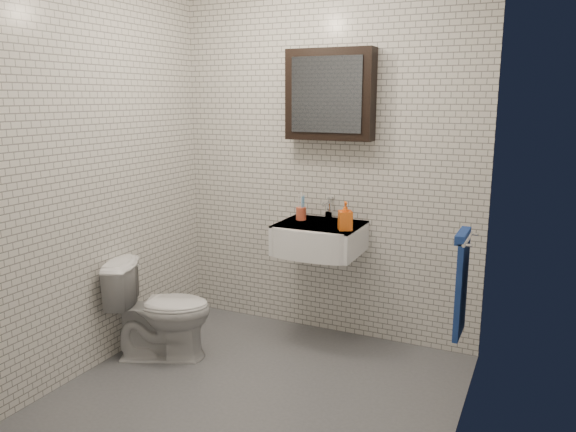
{
  "coord_description": "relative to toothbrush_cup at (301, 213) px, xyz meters",
  "views": [
    {
      "loc": [
        1.42,
        -2.65,
        1.68
      ],
      "look_at": [
        -0.04,
        0.45,
        0.96
      ],
      "focal_mm": 35.0,
      "sensor_mm": 36.0,
      "label": 1
    }
  ],
  "objects": [
    {
      "name": "faucet",
      "position": [
        0.16,
        0.1,
        0.02
      ],
      "size": [
        0.06,
        0.2,
        0.15
      ],
      "color": "silver",
      "rests_on": "washbasin"
    },
    {
      "name": "towel_rail",
      "position": [
        1.16,
        -0.48,
        -0.17
      ],
      "size": [
        0.09,
        0.3,
        0.58
      ],
      "color": "silver",
      "rests_on": "room_shell"
    },
    {
      "name": "mirror_cabinet",
      "position": [
        0.16,
        0.1,
        0.8
      ],
      "size": [
        0.6,
        0.15,
        0.6
      ],
      "color": "black",
      "rests_on": "room_shell"
    },
    {
      "name": "ground",
      "position": [
        0.11,
        -0.83,
        -0.89
      ],
      "size": [
        2.2,
        2.0,
        0.01
      ],
      "primitive_type": "cube",
      "color": "#53555B",
      "rests_on": "ground"
    },
    {
      "name": "room_shell",
      "position": [
        0.11,
        -0.83,
        0.57
      ],
      "size": [
        2.22,
        2.02,
        2.51
      ],
      "color": "silver",
      "rests_on": "ground"
    },
    {
      "name": "toilet",
      "position": [
        -0.69,
        -0.71,
        -0.57
      ],
      "size": [
        0.74,
        0.59,
        0.66
      ],
      "primitive_type": "imported",
      "rotation": [
        0.0,
        0.0,
        1.97
      ],
      "color": "silver",
      "rests_on": "ground"
    },
    {
      "name": "washbasin",
      "position": [
        0.16,
        -0.1,
        -0.14
      ],
      "size": [
        0.55,
        0.5,
        0.2
      ],
      "color": "white",
      "rests_on": "room_shell"
    },
    {
      "name": "soap_bottle",
      "position": [
        0.38,
        -0.16,
        0.04
      ],
      "size": [
        0.11,
        0.12,
        0.18
      ],
      "primitive_type": "imported",
      "rotation": [
        0.0,
        0.0,
        0.53
      ],
      "color": "#FF551A",
      "rests_on": "washbasin"
    },
    {
      "name": "toothbrush_cup",
      "position": [
        0.0,
        0.0,
        0.0
      ],
      "size": [
        0.07,
        0.07,
        0.19
      ],
      "rotation": [
        0.0,
        0.0,
        0.04
      ],
      "color": "#BE4B2F",
      "rests_on": "washbasin"
    }
  ]
}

